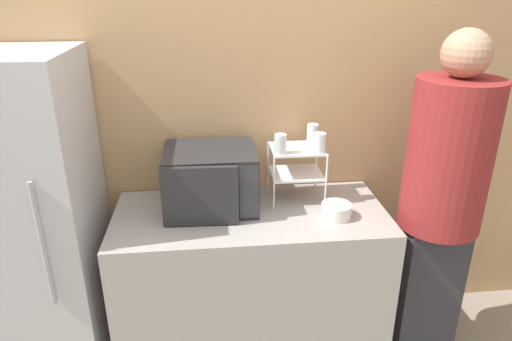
% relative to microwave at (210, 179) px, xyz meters
% --- Properties ---
extents(wall_back, '(8.00, 0.06, 2.60)m').
position_rel_microwave_xyz_m(wall_back, '(0.21, 0.28, 0.23)').
color(wall_back, tan).
rests_on(wall_back, ground_plane).
extents(counter, '(1.44, 0.66, 0.91)m').
position_rel_microwave_xyz_m(counter, '(0.21, -0.09, -0.61)').
color(counter, '#9E9993').
rests_on(counter, ground_plane).
extents(microwave, '(0.48, 0.44, 0.32)m').
position_rel_microwave_xyz_m(microwave, '(0.00, 0.00, 0.00)').
color(microwave, '#262628').
rests_on(microwave, counter).
extents(dish_rack, '(0.29, 0.24, 0.30)m').
position_rel_microwave_xyz_m(dish_rack, '(0.47, 0.06, 0.05)').
color(dish_rack, white).
rests_on(dish_rack, counter).
extents(glass_front_left, '(0.06, 0.06, 0.10)m').
position_rel_microwave_xyz_m(glass_front_left, '(0.37, -0.02, 0.19)').
color(glass_front_left, silver).
rests_on(glass_front_left, dish_rack).
extents(glass_back_right, '(0.06, 0.06, 0.10)m').
position_rel_microwave_xyz_m(glass_back_right, '(0.57, 0.14, 0.19)').
color(glass_back_right, silver).
rests_on(glass_back_right, dish_rack).
extents(glass_front_right, '(0.06, 0.06, 0.10)m').
position_rel_microwave_xyz_m(glass_front_right, '(0.58, -0.02, 0.19)').
color(glass_front_right, silver).
rests_on(glass_front_right, dish_rack).
extents(bowl, '(0.16, 0.16, 0.07)m').
position_rel_microwave_xyz_m(bowl, '(0.64, -0.19, -0.12)').
color(bowl, silver).
rests_on(bowl, counter).
extents(person, '(0.41, 0.41, 1.85)m').
position_rel_microwave_xyz_m(person, '(1.19, -0.21, -0.04)').
color(person, '#2D2D33').
rests_on(person, ground_plane).
extents(refrigerator, '(0.71, 0.67, 1.76)m').
position_rel_microwave_xyz_m(refrigerator, '(-0.95, -0.08, -0.19)').
color(refrigerator, '#B7B7BC').
rests_on(refrigerator, ground_plane).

